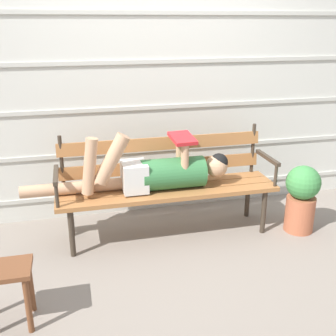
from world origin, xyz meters
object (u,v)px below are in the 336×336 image
Objects in this scene: footstool at (3,283)px; potted_plant at (302,196)px; park_bench at (166,179)px; reclining_person at (156,172)px.

footstool is 2.45m from potted_plant.
park_bench is 0.16m from reclining_person.
reclining_person is 1.29m from potted_plant.
footstool is at bearing -142.40° from park_bench.
reclining_person reaches higher than potted_plant.
park_bench is 4.64× the size of footstool.
reclining_person reaches higher than footstool.
park_bench is at bearing 34.11° from reclining_person.
reclining_person is 4.29× the size of footstool.
park_bench reaches higher than potted_plant.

